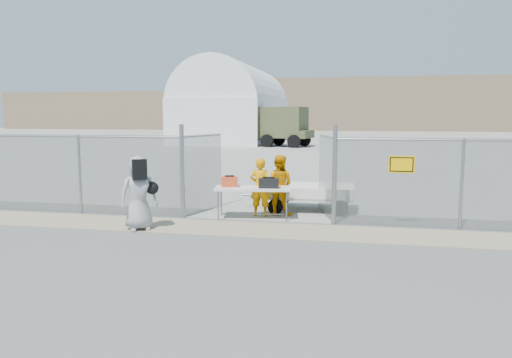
% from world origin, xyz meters
% --- Properties ---
extents(ground, '(160.00, 160.00, 0.00)m').
position_xyz_m(ground, '(0.00, 0.00, 0.00)').
color(ground, '#505050').
extents(tarmac_inside, '(160.00, 80.00, 0.01)m').
position_xyz_m(tarmac_inside, '(0.00, 42.00, 0.01)').
color(tarmac_inside, gray).
rests_on(tarmac_inside, ground).
extents(dirt_strip, '(44.00, 1.60, 0.01)m').
position_xyz_m(dirt_strip, '(0.00, 1.00, 0.01)').
color(dirt_strip, '#988B68').
rests_on(dirt_strip, ground).
extents(distant_hills, '(140.00, 6.00, 9.00)m').
position_xyz_m(distant_hills, '(5.00, 78.00, 4.50)').
color(distant_hills, '#7F684F').
rests_on(distant_hills, ground).
extents(chain_link_fence, '(40.00, 0.20, 2.20)m').
position_xyz_m(chain_link_fence, '(0.00, 2.00, 1.10)').
color(chain_link_fence, gray).
rests_on(chain_link_fence, ground).
extents(quonset_hangar, '(9.00, 18.00, 8.00)m').
position_xyz_m(quonset_hangar, '(-10.00, 40.00, 4.00)').
color(quonset_hangar, white).
rests_on(quonset_hangar, ground).
extents(folding_table, '(2.09, 1.11, 0.85)m').
position_xyz_m(folding_table, '(-0.13, 2.24, 0.42)').
color(folding_table, silver).
rests_on(folding_table, ground).
extents(orange_bag, '(0.49, 0.40, 0.26)m').
position_xyz_m(orange_bag, '(-0.77, 2.24, 0.98)').
color(orange_bag, '#D94620').
rests_on(orange_bag, folding_table).
extents(black_duffel, '(0.55, 0.36, 0.25)m').
position_xyz_m(black_duffel, '(0.29, 2.23, 0.97)').
color(black_duffel, black).
rests_on(black_duffel, folding_table).
extents(security_worker_left, '(0.60, 0.40, 1.60)m').
position_xyz_m(security_worker_left, '(-0.00, 2.59, 0.80)').
color(security_worker_left, orange).
rests_on(security_worker_left, ground).
extents(security_worker_right, '(0.89, 0.73, 1.66)m').
position_xyz_m(security_worker_right, '(0.46, 2.90, 0.83)').
color(security_worker_right, orange).
rests_on(security_worker_right, ground).
extents(visitor, '(1.04, 0.96, 1.78)m').
position_xyz_m(visitor, '(-2.53, 0.44, 0.89)').
color(visitor, '#999999').
rests_on(visitor, ground).
extents(utility_trailer, '(3.27, 1.71, 0.79)m').
position_xyz_m(utility_trailer, '(1.24, 3.70, 0.40)').
color(utility_trailer, silver).
rests_on(utility_trailer, ground).
extents(military_truck, '(7.53, 4.10, 3.40)m').
position_xyz_m(military_truck, '(-4.92, 32.55, 1.70)').
color(military_truck, '#494E2E').
rests_on(military_truck, ground).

